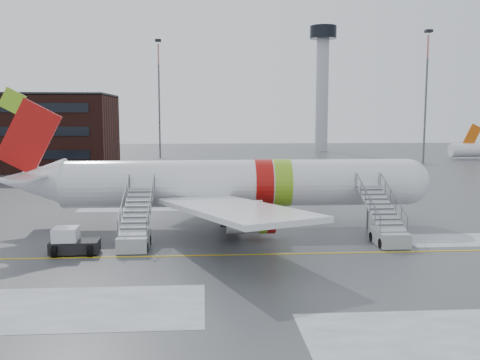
{
  "coord_description": "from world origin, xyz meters",
  "views": [
    {
      "loc": [
        0.99,
        -34.72,
        9.11
      ],
      "look_at": [
        3.83,
        6.3,
        4.0
      ],
      "focal_mm": 40.0,
      "sensor_mm": 36.0,
      "label": 1
    }
  ],
  "objects": [
    {
      "name": "ground",
      "position": [
        0.0,
        0.0,
        0.0
      ],
      "size": [
        260.0,
        260.0,
        0.0
      ],
      "primitive_type": "plane",
      "color": "#494C4F",
      "rests_on": "ground"
    },
    {
      "name": "airliner",
      "position": [
        2.88,
        8.3,
        3.42
      ],
      "size": [
        35.03,
        32.97,
        11.18
      ],
      "color": "white",
      "rests_on": "ground"
    },
    {
      "name": "airstair_fwd",
      "position": [
        13.93,
        1.76,
        1.06
      ],
      "size": [
        2.05,
        7.7,
        3.48
      ],
      "color": "#A5A7AC",
      "rests_on": "ground"
    },
    {
      "name": "airstair_aft",
      "position": [
        -3.72,
        1.76,
        1.06
      ],
      "size": [
        2.05,
        7.7,
        3.48
      ],
      "color": "#A3A6AA",
      "rests_on": "ground"
    },
    {
      "name": "pushback_tug",
      "position": [
        -7.63,
        0.0,
        0.78
      ],
      "size": [
        3.15,
        2.41,
        1.77
      ],
      "color": "black",
      "rests_on": "ground"
    },
    {
      "name": "control_tower",
      "position": [
        30.0,
        95.0,
        18.75
      ],
      "size": [
        6.4,
        6.4,
        30.0
      ],
      "color": "#B2B5BA",
      "rests_on": "ground"
    },
    {
      "name": "light_mast_far_ne",
      "position": [
        42.0,
        62.0,
        13.84
      ],
      "size": [
        1.2,
        1.2,
        24.25
      ],
      "color": "#595B60",
      "rests_on": "ground"
    },
    {
      "name": "light_mast_far_n",
      "position": [
        -8.0,
        78.0,
        13.84
      ],
      "size": [
        1.2,
        1.2,
        24.25
      ],
      "color": "#595B60",
      "rests_on": "ground"
    }
  ]
}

